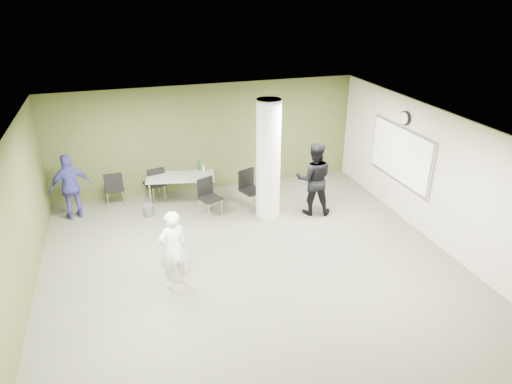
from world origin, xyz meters
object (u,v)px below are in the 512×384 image
object	(u,v)px
man_blue	(71,187)
woman_white	(173,250)
folding_table	(181,178)
man_black	(314,179)
chair_back_left	(114,186)

from	to	relation	value
man_blue	woman_white	bearing A→B (deg)	103.74
folding_table	man_black	distance (m)	3.23
chair_back_left	man_blue	world-z (taller)	man_blue
chair_back_left	woman_white	xyz separation A→B (m)	(0.95, -3.74, 0.23)
woman_white	man_blue	bearing A→B (deg)	-78.65
folding_table	man_black	size ratio (longest dim) A/B	0.98
chair_back_left	folding_table	bearing A→B (deg)	163.12
man_black	man_blue	size ratio (longest dim) A/B	1.11
chair_back_left	man_blue	size ratio (longest dim) A/B	0.57
folding_table	man_black	bearing A→B (deg)	-13.77
folding_table	chair_back_left	world-z (taller)	folding_table
folding_table	chair_back_left	bearing A→B (deg)	176.85
folding_table	woman_white	size ratio (longest dim) A/B	1.14
folding_table	woman_white	xyz separation A→B (m)	(-0.66, -3.32, 0.04)
man_blue	chair_back_left	bearing A→B (deg)	-173.79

